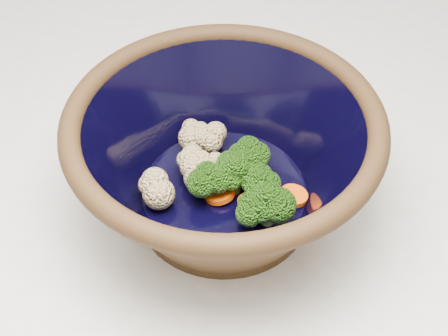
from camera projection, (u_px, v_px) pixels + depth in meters
mixing_bowl at (224, 159)px, 0.62m from camera, size 0.36×0.36×0.14m
vegetable_pile at (229, 175)px, 0.63m from camera, size 0.17×0.13×0.05m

